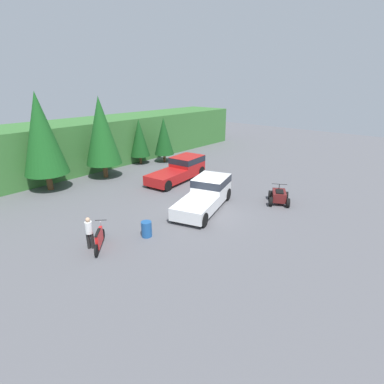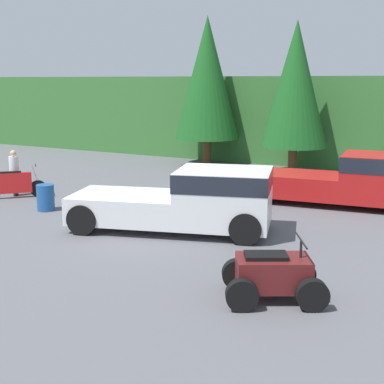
{
  "view_description": "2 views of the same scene",
  "coord_description": "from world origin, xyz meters",
  "views": [
    {
      "loc": [
        -13.81,
        -11.25,
        8.06
      ],
      "look_at": [
        0.78,
        1.19,
        0.95
      ],
      "focal_mm": 28.0,
      "sensor_mm": 36.0,
      "label": 1
    },
    {
      "loc": [
        8.37,
        -12.8,
        4.3
      ],
      "look_at": [
        0.78,
        1.19,
        0.95
      ],
      "focal_mm": 50.0,
      "sensor_mm": 36.0,
      "label": 2
    }
  ],
  "objects": [
    {
      "name": "tree_mid_left",
      "position": [
        0.68,
        11.24,
        4.09
      ],
      "size": [
        3.06,
        3.06,
        6.95
      ],
      "color": "brown",
      "rests_on": "ground_plane"
    },
    {
      "name": "pickup_truck_second",
      "position": [
        1.26,
        0.3,
        0.97
      ],
      "size": [
        6.11,
        3.69,
        1.84
      ],
      "rotation": [
        0.0,
        0.0,
        0.29
      ],
      "color": "white",
      "rests_on": "ground_plane"
    },
    {
      "name": "tree_left",
      "position": [
        -4.09,
        11.78,
        4.37
      ],
      "size": [
        3.27,
        3.27,
        7.44
      ],
      "color": "brown",
      "rests_on": "ground_plane"
    },
    {
      "name": "rider_person",
      "position": [
        -6.95,
        1.41,
        0.94
      ],
      "size": [
        0.5,
        0.5,
        1.73
      ],
      "rotation": [
        0.0,
        0.0,
        0.78
      ],
      "color": "black",
      "rests_on": "ground_plane"
    },
    {
      "name": "steel_barrel",
      "position": [
        -4.25,
        0.18,
        0.44
      ],
      "size": [
        0.58,
        0.58,
        0.88
      ],
      "color": "#1E5193",
      "rests_on": "ground_plane"
    },
    {
      "name": "pickup_truck_red",
      "position": [
        4.64,
        5.76,
        0.97
      ],
      "size": [
        6.19,
        2.82,
        1.84
      ],
      "rotation": [
        0.0,
        0.0,
        0.11
      ],
      "color": "red",
      "rests_on": "ground_plane"
    },
    {
      "name": "tree_mid_right",
      "position": [
        5.8,
        12.49,
        2.67
      ],
      "size": [
        2.0,
        2.0,
        4.54
      ],
      "color": "brown",
      "rests_on": "ground_plane"
    },
    {
      "name": "dirt_bike",
      "position": [
        -6.62,
        1.1,
        0.5
      ],
      "size": [
        1.64,
        1.68,
        1.22
      ],
      "rotation": [
        0.0,
        0.0,
        0.8
      ],
      "color": "black",
      "rests_on": "ground_plane"
    },
    {
      "name": "tree_right",
      "position": [
        7.92,
        11.12,
        2.7
      ],
      "size": [
        2.02,
        2.02,
        4.6
      ],
      "color": "brown",
      "rests_on": "ground_plane"
    },
    {
      "name": "quad_atv",
      "position": [
        5.0,
        -3.22,
        0.49
      ],
      "size": [
        2.37,
        2.13,
        1.24
      ],
      "rotation": [
        0.0,
        0.0,
        0.5
      ],
      "color": "black",
      "rests_on": "ground_plane"
    },
    {
      "name": "hillside_backdrop",
      "position": [
        0.0,
        16.0,
        2.24
      ],
      "size": [
        44.0,
        6.0,
        4.48
      ],
      "color": "#387033",
      "rests_on": "ground_plane"
    },
    {
      "name": "ground_plane",
      "position": [
        0.0,
        0.0,
        0.0
      ],
      "size": [
        80.0,
        80.0,
        0.0
      ],
      "primitive_type": "plane",
      "color": "#5B5B60"
    }
  ]
}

